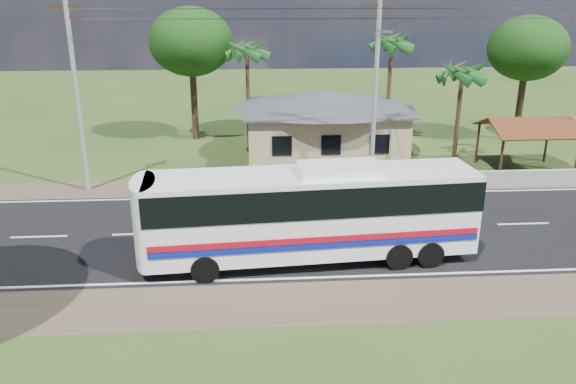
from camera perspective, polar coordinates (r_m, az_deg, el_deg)
name	(u,v)px	position (r m, az deg, el deg)	size (l,w,h in m)	color
ground	(336,229)	(26.29, 4.87, -3.79)	(120.00, 120.00, 0.00)	#274318
road	(336,229)	(26.29, 4.87, -3.77)	(120.00, 16.00, 0.03)	black
house	(323,116)	(37.97, 3.58, 7.70)	(12.40, 10.00, 5.00)	#C8B685
waiting_shed	(528,127)	(37.27, 23.24, 6.08)	(5.20, 4.48, 3.35)	#3D2A16
concrete_barrier	(530,178)	(34.89, 23.35, 1.34)	(7.00, 0.30, 0.90)	#9E9E99
utility_poles	(370,83)	(31.38, 8.30, 10.86)	(32.80, 2.22, 11.00)	#9E9E99
palm_near	(462,73)	(37.62, 17.30, 11.51)	(2.80, 2.80, 6.70)	#47301E
palm_mid	(392,43)	(40.71, 10.49, 14.64)	(2.80, 2.80, 8.20)	#47301E
palm_far	(247,51)	(40.04, -4.20, 14.13)	(2.80, 2.80, 7.70)	#47301E
tree_behind_house	(191,42)	(42.20, -9.83, 14.77)	(6.00, 6.00, 9.61)	#47301E
tree_behind_shed	(528,49)	(44.69, 23.17, 13.23)	(5.60, 5.60, 9.02)	#47301E
coach_bus	(313,207)	(22.37, 2.52, -1.56)	(13.28, 3.76, 4.07)	white
motorcycle	(363,174)	(33.20, 7.63, 1.86)	(0.55, 1.57, 0.83)	black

